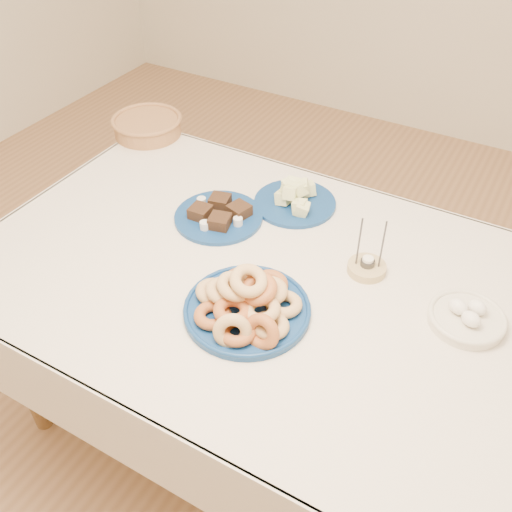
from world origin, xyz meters
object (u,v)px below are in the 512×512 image
object	(u,v)px
donut_platter	(247,305)
wicker_basket	(147,125)
dining_table	(264,299)
brownie_plate	(219,215)
melon_plate	(295,197)
candle_holder	(367,267)
egg_bowl	(467,317)

from	to	relation	value
donut_platter	wicker_basket	bearing A→B (deg)	141.99
dining_table	brownie_plate	size ratio (longest dim) A/B	6.06
wicker_basket	melon_plate	bearing A→B (deg)	-11.49
melon_plate	brownie_plate	xyz separation A→B (m)	(-0.17, -0.19, -0.02)
donut_platter	candle_holder	xyz separation A→B (m)	(0.21, 0.31, -0.02)
wicker_basket	egg_bowl	size ratio (longest dim) A/B	1.11
donut_platter	brownie_plate	world-z (taller)	donut_platter
egg_bowl	donut_platter	bearing A→B (deg)	-153.28
candle_holder	melon_plate	bearing A→B (deg)	149.79
dining_table	brownie_plate	distance (m)	0.32
brownie_plate	wicker_basket	size ratio (longest dim) A/B	0.98
melon_plate	egg_bowl	world-z (taller)	melon_plate
donut_platter	melon_plate	size ratio (longest dim) A/B	1.45
dining_table	donut_platter	size ratio (longest dim) A/B	3.95
melon_plate	candle_holder	world-z (taller)	candle_holder
donut_platter	candle_holder	world-z (taller)	candle_holder
wicker_basket	candle_holder	world-z (taller)	candle_holder
dining_table	candle_holder	size ratio (longest dim) A/B	9.33
donut_platter	melon_plate	xyz separation A→B (m)	(-0.12, 0.50, -0.01)
donut_platter	melon_plate	world-z (taller)	donut_platter
dining_table	wicker_basket	size ratio (longest dim) A/B	5.93
donut_platter	egg_bowl	bearing A→B (deg)	26.72
donut_platter	brownie_plate	xyz separation A→B (m)	(-0.29, 0.32, -0.02)
brownie_plate	candle_holder	world-z (taller)	candle_holder
dining_table	candle_holder	world-z (taller)	candle_holder
dining_table	brownie_plate	world-z (taller)	brownie_plate
melon_plate	wicker_basket	xyz separation A→B (m)	(-0.71, 0.15, 0.01)
brownie_plate	wicker_basket	world-z (taller)	wicker_basket
egg_bowl	brownie_plate	bearing A→B (deg)	175.42
melon_plate	wicker_basket	size ratio (longest dim) A/B	1.03
melon_plate	egg_bowl	distance (m)	0.67
brownie_plate	candle_holder	size ratio (longest dim) A/B	1.54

